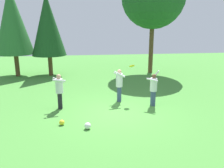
{
  "coord_description": "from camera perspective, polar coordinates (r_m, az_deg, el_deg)",
  "views": [
    {
      "loc": [
        -1.45,
        -9.31,
        3.85
      ],
      "look_at": [
        -0.05,
        1.15,
        1.05
      ],
      "focal_mm": 36.11,
      "sensor_mm": 36.0,
      "label": 1
    }
  ],
  "objects": [
    {
      "name": "ground_plane",
      "position": [
        10.17,
        1.16,
        -7.37
      ],
      "size": [
        40.0,
        40.0,
        0.0
      ],
      "primitive_type": "plane",
      "color": "#478C38"
    },
    {
      "name": "person_thrower",
      "position": [
        10.99,
        10.46,
        -0.76
      ],
      "size": [
        0.66,
        0.66,
        1.74
      ],
      "rotation": [
        0.0,
        0.0,
        2.44
      ],
      "color": "#38476B",
      "rests_on": "ground_plane"
    },
    {
      "name": "person_catcher",
      "position": [
        11.4,
        1.85,
        0.36
      ],
      "size": [
        0.61,
        0.54,
        1.68
      ],
      "rotation": [
        0.0,
        0.0,
        -0.11
      ],
      "color": "#38476B",
      "rests_on": "ground_plane"
    },
    {
      "name": "person_bystander",
      "position": [
        10.68,
        -13.2,
        -1.13
      ],
      "size": [
        0.63,
        0.57,
        1.65
      ],
      "rotation": [
        0.0,
        0.0,
        0.16
      ],
      "color": "black",
      "rests_on": "ground_plane"
    },
    {
      "name": "frisbee",
      "position": [
        11.27,
        5.06,
        4.57
      ],
      "size": [
        0.32,
        0.31,
        0.15
      ],
      "color": "yellow"
    },
    {
      "name": "ball_yellow",
      "position": [
        9.22,
        -12.57,
        -9.47
      ],
      "size": [
        0.21,
        0.21,
        0.21
      ],
      "primitive_type": "sphere",
      "color": "yellow",
      "rests_on": "ground_plane"
    },
    {
      "name": "ball_white",
      "position": [
        8.73,
        -6.19,
        -10.48
      ],
      "size": [
        0.25,
        0.25,
        0.25
      ],
      "primitive_type": "sphere",
      "color": "white",
      "rests_on": "ground_plane"
    },
    {
      "name": "tree_left",
      "position": [
        17.87,
        -15.99,
        14.18
      ],
      "size": [
        2.56,
        2.56,
        6.11
      ],
      "color": "brown",
      "rests_on": "ground_plane"
    },
    {
      "name": "tree_far_left",
      "position": [
        18.43,
        -23.96,
        14.5
      ],
      "size": [
        2.77,
        2.77,
        6.61
      ],
      "color": "brown",
      "rests_on": "ground_plane"
    }
  ]
}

